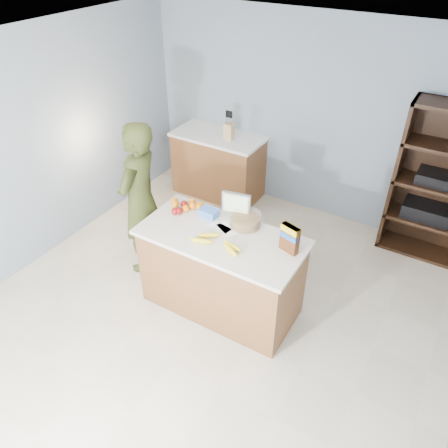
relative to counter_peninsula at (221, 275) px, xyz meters
The scene contains 15 objects.
floor 0.51m from the counter_peninsula, 90.00° to the right, with size 4.50×5.00×0.02m, color beige.
walls 1.27m from the counter_peninsula, 90.00° to the right, with size 4.52×5.02×2.51m.
counter_peninsula is the anchor object (origin of this frame).
back_cabinet 2.25m from the counter_peninsula, 122.28° to the left, with size 1.24×0.62×0.90m.
shelving_unit 2.61m from the counter_peninsula, 52.89° to the left, with size 0.90×0.40×1.80m.
person 1.18m from the counter_peninsula, behind, with size 0.63×0.41×1.72m, color #333A17.
knife_block 2.19m from the counter_peninsula, 118.47° to the left, with size 0.12×0.10×0.31m.
envelopes 0.50m from the counter_peninsula, 111.39° to the left, with size 0.31×0.20×0.00m.
bananas 0.53m from the counter_peninsula, 69.76° to the right, with size 0.51×0.24×0.05m.
apples 0.77m from the counter_peninsula, 167.65° to the left, with size 0.10×0.22×0.07m.
oranges 0.78m from the counter_peninsula, 156.32° to the left, with size 0.35×0.21×0.07m.
blue_carton 0.62m from the counter_peninsula, 142.21° to the left, with size 0.18×0.12×0.08m, color blue.
salad_bowl 0.61m from the counter_peninsula, 65.36° to the left, with size 0.30×0.30×0.13m.
tv 0.72m from the counter_peninsula, 94.12° to the left, with size 0.28×0.12×0.28m.
cereal_box 0.90m from the counter_peninsula, 10.31° to the left, with size 0.19×0.11×0.26m.
Camera 1 is at (1.67, -2.45, 3.32)m, focal length 35.00 mm.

